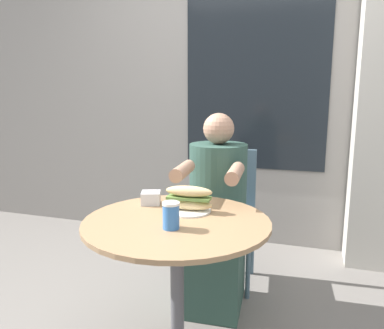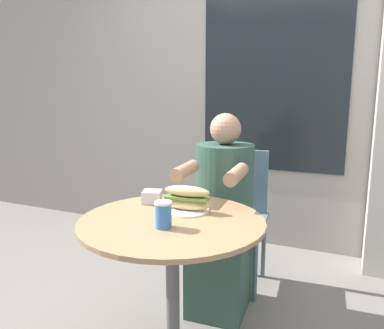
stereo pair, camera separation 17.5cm
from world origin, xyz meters
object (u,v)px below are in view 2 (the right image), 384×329
at_px(cafe_table, 172,259).
at_px(sandwich_on_plate, 187,200).
at_px(diner_chair, 238,204).
at_px(drink_cup, 163,215).
at_px(seated_diner, 222,225).

bearing_deg(cafe_table, sandwich_on_plate, 83.73).
bearing_deg(diner_chair, sandwich_on_plate, 85.03).
height_order(sandwich_on_plate, drink_cup, sandwich_on_plate).
bearing_deg(sandwich_on_plate, diner_chair, 89.33).
xyz_separation_m(cafe_table, sandwich_on_plate, (0.01, 0.12, 0.24)).
height_order(cafe_table, seated_diner, seated_diner).
xyz_separation_m(diner_chair, drink_cup, (-0.01, -1.03, 0.24)).
distance_m(diner_chair, drink_cup, 1.06).
relative_size(diner_chair, seated_diner, 0.77).
height_order(diner_chair, sandwich_on_plate, diner_chair).
distance_m(seated_diner, drink_cup, 0.74).
bearing_deg(seated_diner, cafe_table, 82.47).
height_order(seated_diner, drink_cup, seated_diner).
height_order(cafe_table, sandwich_on_plate, sandwich_on_plate).
bearing_deg(diner_chair, drink_cup, 85.28).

